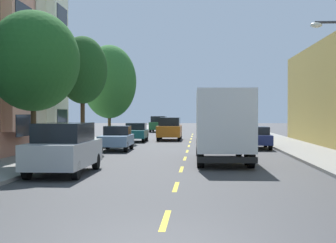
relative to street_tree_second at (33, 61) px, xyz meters
name	(u,v)px	position (x,y,z in m)	size (l,w,h in m)	color
ground_plane	(190,143)	(6.40, 17.29, -4.54)	(160.00, 160.00, 0.00)	#38383A
sidewalk_left	(92,144)	(-0.70, 15.29, -4.47)	(3.20, 120.00, 0.14)	gray
sidewalk_right	(289,144)	(13.50, 15.29, -4.47)	(3.20, 120.00, 0.14)	gray
lane_centerline_dashes	(188,148)	(6.40, 11.79, -4.54)	(0.14, 47.20, 0.01)	yellow
street_tree_second	(33,61)	(0.00, 0.00, 0.00)	(3.99, 3.99, 6.57)	#47331E
street_tree_third	(83,70)	(0.00, 9.35, 0.38)	(3.03, 3.03, 6.87)	#47331E
street_tree_farthest	(109,82)	(0.00, 18.71, 0.25)	(4.28, 4.28, 7.57)	#47331E
delivery_box_truck	(222,122)	(8.20, 2.56, -2.65)	(2.49, 7.99, 3.31)	white
parked_hatchback_black	(236,129)	(10.69, 28.12, -3.79)	(1.77, 4.01, 1.50)	black
parked_suv_silver	(64,148)	(2.04, -2.63, -3.56)	(2.00, 4.82, 1.93)	#B2B5BA
parked_hatchback_sky	(117,138)	(2.04, 9.71, -3.79)	(1.81, 4.03, 1.50)	#7A9EC6
parked_suv_forest	(159,124)	(2.18, 40.99, -3.56)	(2.02, 4.83, 1.93)	#194C28
parked_wagon_champagne	(229,126)	(10.61, 39.45, -3.74)	(1.87, 4.72, 1.50)	tan
parked_sedan_navy	(256,137)	(10.77, 11.82, -3.79)	(1.93, 4.55, 1.43)	navy
parked_hatchback_teal	(136,132)	(2.01, 19.49, -3.79)	(1.79, 4.02, 1.50)	#195B60
moving_orange_sedan	(170,129)	(4.60, 22.06, -3.56)	(1.95, 4.80, 1.93)	orange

